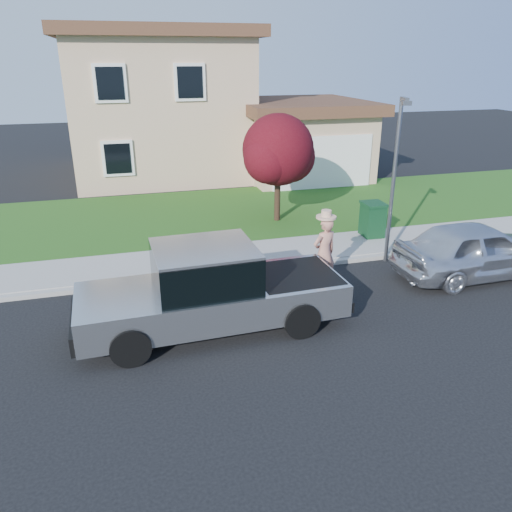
{
  "coord_description": "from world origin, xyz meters",
  "views": [
    {
      "loc": [
        -2.18,
        -9.39,
        5.62
      ],
      "look_at": [
        0.74,
        1.2,
        1.2
      ],
      "focal_mm": 35.0,
      "sensor_mm": 36.0,
      "label": 1
    }
  ],
  "objects_px": {
    "sedan": "(477,250)",
    "ornamental_tree": "(279,153)",
    "woman": "(324,252)",
    "pickup_truck": "(211,291)",
    "trash_bin": "(373,219)",
    "street_lamp": "(395,173)"
  },
  "relations": [
    {
      "from": "sedan",
      "to": "ornamental_tree",
      "type": "xyz_separation_m",
      "value": [
        -3.71,
        5.96,
        1.72
      ]
    },
    {
      "from": "woman",
      "to": "ornamental_tree",
      "type": "bearing_deg",
      "value": -112.29
    },
    {
      "from": "woman",
      "to": "sedan",
      "type": "distance_m",
      "value": 4.28
    },
    {
      "from": "pickup_truck",
      "to": "woman",
      "type": "xyz_separation_m",
      "value": [
        3.17,
        1.31,
        0.09
      ]
    },
    {
      "from": "sedan",
      "to": "ornamental_tree",
      "type": "relative_size",
      "value": 1.21
    },
    {
      "from": "woman",
      "to": "trash_bin",
      "type": "relative_size",
      "value": 1.88
    },
    {
      "from": "pickup_truck",
      "to": "street_lamp",
      "type": "xyz_separation_m",
      "value": [
        5.62,
        2.42,
        1.74
      ]
    },
    {
      "from": "sedan",
      "to": "ornamental_tree",
      "type": "distance_m",
      "value": 7.22
    },
    {
      "from": "trash_bin",
      "to": "woman",
      "type": "bearing_deg",
      "value": -133.19
    },
    {
      "from": "sedan",
      "to": "ornamental_tree",
      "type": "height_order",
      "value": "ornamental_tree"
    },
    {
      "from": "trash_bin",
      "to": "street_lamp",
      "type": "height_order",
      "value": "street_lamp"
    },
    {
      "from": "sedan",
      "to": "trash_bin",
      "type": "bearing_deg",
      "value": 20.87
    },
    {
      "from": "ornamental_tree",
      "to": "street_lamp",
      "type": "distance_m",
      "value": 4.8
    },
    {
      "from": "pickup_truck",
      "to": "sedan",
      "type": "relative_size",
      "value": 1.31
    },
    {
      "from": "street_lamp",
      "to": "trash_bin",
      "type": "bearing_deg",
      "value": 91.16
    },
    {
      "from": "pickup_truck",
      "to": "trash_bin",
      "type": "height_order",
      "value": "pickup_truck"
    },
    {
      "from": "woman",
      "to": "ornamental_tree",
      "type": "distance_m",
      "value": 5.73
    },
    {
      "from": "pickup_truck",
      "to": "ornamental_tree",
      "type": "xyz_separation_m",
      "value": [
        3.71,
        6.81,
        1.6
      ]
    },
    {
      "from": "ornamental_tree",
      "to": "street_lamp",
      "type": "bearing_deg",
      "value": -66.45
    },
    {
      "from": "pickup_truck",
      "to": "street_lamp",
      "type": "height_order",
      "value": "street_lamp"
    },
    {
      "from": "woman",
      "to": "trash_bin",
      "type": "height_order",
      "value": "woman"
    },
    {
      "from": "trash_bin",
      "to": "street_lamp",
      "type": "relative_size",
      "value": 0.24
    }
  ]
}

